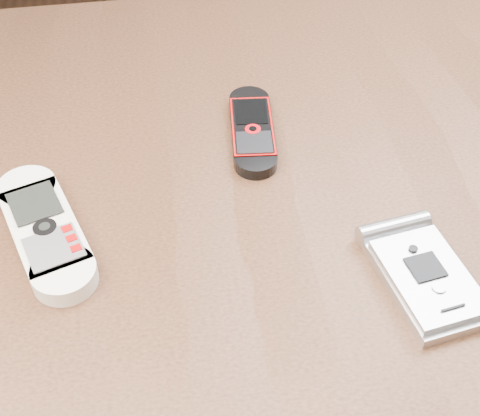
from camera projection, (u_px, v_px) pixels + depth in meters
name	position (u px, v px, depth m)	size (l,w,h in m)	color
table	(235.00, 292.00, 0.65)	(1.20, 0.80, 0.75)	black
nokia_white	(45.00, 230.00, 0.55)	(0.05, 0.16, 0.02)	white
nokia_black_red	(252.00, 130.00, 0.65)	(0.04, 0.13, 0.01)	black
motorola_razr	(426.00, 277.00, 0.52)	(0.06, 0.12, 0.02)	#B4B4B8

